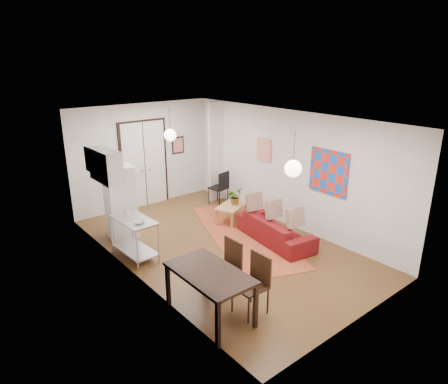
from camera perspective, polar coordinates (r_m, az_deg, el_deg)
floor at (r=9.16m, az=-0.42°, el=-7.70°), size 7.00×7.00×0.00m
ceiling at (r=8.28m, az=-0.47°, el=10.56°), size 4.20×7.00×0.02m
wall_back at (r=11.46m, az=-11.49°, el=5.11°), size 4.20×0.02×2.90m
wall_front at (r=6.45m, az=19.52°, el=-6.49°), size 4.20×0.02×2.90m
wall_left at (r=7.55m, az=-12.99°, el=-2.13°), size 0.02×7.00×2.90m
wall_right at (r=10.00m, az=9.01°, el=3.28°), size 0.02×7.00×2.90m
double_doors at (r=11.48m, az=-11.30°, el=3.86°), size 1.44×0.06×2.50m
stub_partition at (r=11.65m, az=-1.18°, el=5.71°), size 0.50×0.10×2.90m
wall_cabinet at (r=8.80m, az=-16.55°, el=3.63°), size 0.35×1.00×0.70m
painting_popart at (r=9.18m, az=14.74°, el=2.77°), size 0.05×1.00×1.00m
painting_abstract at (r=10.43m, az=5.75°, el=6.04°), size 0.05×0.50×0.60m
poster_back at (r=11.96m, az=-6.58°, el=6.67°), size 0.40×0.03×0.50m
print_left at (r=9.19m, az=-18.67°, el=4.36°), size 0.03×0.44×0.54m
pendant_back at (r=10.01m, az=-7.70°, el=8.06°), size 0.30×0.30×0.80m
pendant_front at (r=7.00m, az=9.84°, el=3.31°), size 0.30×0.30×0.80m
kilim_rug at (r=9.74m, az=2.81°, el=-5.99°), size 2.97×4.45×0.01m
sofa at (r=9.33m, az=7.40°, el=-5.34°), size 2.13×1.07×0.59m
coffee_table at (r=10.38m, az=1.13°, el=-2.15°), size 1.12×0.90×0.44m
potted_plant at (r=10.35m, az=1.56°, el=-0.62°), size 0.46×0.48×0.42m
kitchen_counter at (r=8.66m, az=-12.74°, el=-5.67°), size 0.63×1.18×0.89m
bowl at (r=8.27m, az=-11.97°, el=-4.18°), size 0.22×0.22×0.05m
soap_bottle at (r=8.71m, az=-13.68°, el=-2.65°), size 0.09×0.09×0.18m
fridge at (r=9.57m, az=-14.57°, el=-1.44°), size 0.70×0.70×1.75m
dining_table at (r=6.55m, az=-2.08°, el=-11.99°), size 0.86×1.49×0.83m
dining_chair_near at (r=7.24m, az=-0.59°, el=-10.06°), size 0.49×0.69×1.02m
dining_chair_far at (r=6.77m, az=3.18°, el=-12.27°), size 0.49×0.69×1.02m
black_side_chair at (r=11.59m, az=-1.09°, el=1.17°), size 0.54×0.54×0.99m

